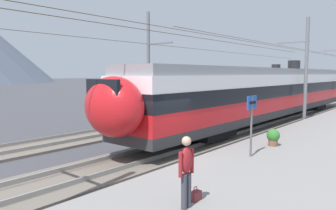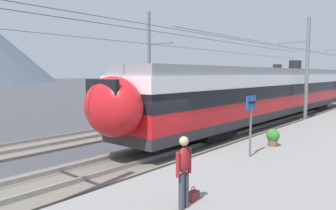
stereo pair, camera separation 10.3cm
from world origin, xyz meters
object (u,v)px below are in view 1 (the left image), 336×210
catenary_mast_mid (304,68)px  train_far_track (261,85)px  train_near_platform (269,91)px  handbag_beside_passenger (195,196)px  catenary_mast_far_side (150,65)px  potted_plant_platform_edge (273,136)px  platform_sign (252,112)px  passenger_walking (186,168)px

catenary_mast_mid → train_far_track: bearing=37.8°
train_near_platform → train_far_track: same height
train_far_track → handbag_beside_passenger: size_ratio=68.78×
train_far_track → catenary_mast_far_side: catenary_mast_far_side is taller
catenary_mast_far_side → potted_plant_platform_edge: (-4.10, -11.07, -3.35)m
platform_sign → handbag_beside_passenger: bearing=-170.3°
catenary_mast_mid → potted_plant_platform_edge: size_ratio=66.78×
train_far_track → catenary_mast_mid: size_ratio=0.50×
catenary_mast_mid → platform_sign: (-12.40, -2.00, -1.83)m
train_near_platform → potted_plant_platform_edge: train_near_platform is taller
train_far_track → catenary_mast_mid: catenary_mast_mid is taller
catenary_mast_mid → passenger_walking: bearing=-170.7°
catenary_mast_mid → handbag_beside_passenger: bearing=-170.7°
handbag_beside_passenger → catenary_mast_mid: bearing=9.3°
train_near_platform → catenary_mast_mid: size_ratio=0.61×
train_near_platform → passenger_walking: (-16.15, -4.71, -0.91)m
catenary_mast_far_side → train_near_platform: bearing=-58.6°
catenary_mast_mid → platform_sign: 12.69m
train_far_track → platform_sign: (-21.63, -9.17, -0.16)m
catenary_mast_far_side → handbag_beside_passenger: size_ratio=138.85×
catenary_mast_far_side → train_far_track: bearing=-7.3°
catenary_mast_mid → handbag_beside_passenger: (-17.17, -2.81, -3.39)m
train_near_platform → passenger_walking: train_near_platform is taller
potted_plant_platform_edge → train_near_platform: bearing=23.6°
train_near_platform → catenary_mast_far_side: (-4.48, 7.33, 1.92)m
catenary_mast_far_side → potted_plant_platform_edge: 12.27m
train_far_track → platform_sign: train_far_track is taller
catenary_mast_far_side → handbag_beside_passenger: bearing=-133.1°
passenger_walking → potted_plant_platform_edge: size_ratio=2.29×
passenger_walking → handbag_beside_passenger: bearing=11.0°
handbag_beside_passenger → potted_plant_platform_edge: (7.06, 0.87, 0.30)m
train_far_track → catenary_mast_far_side: bearing=172.7°
catenary_mast_far_side → potted_plant_platform_edge: catenary_mast_far_side is taller
catenary_mast_mid → platform_sign: size_ratio=21.49×
platform_sign → passenger_walking: platform_sign is taller
platform_sign → potted_plant_platform_edge: bearing=1.3°
train_near_platform → platform_sign: (-10.86, -3.79, -0.17)m
train_near_platform → handbag_beside_passenger: (-15.64, -4.61, -1.73)m
catenary_mast_mid → catenary_mast_far_side: 10.93m
train_near_platform → catenary_mast_mid: 2.89m
catenary_mast_far_side → catenary_mast_mid: bearing=-56.6°
passenger_walking → handbag_beside_passenger: 0.98m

